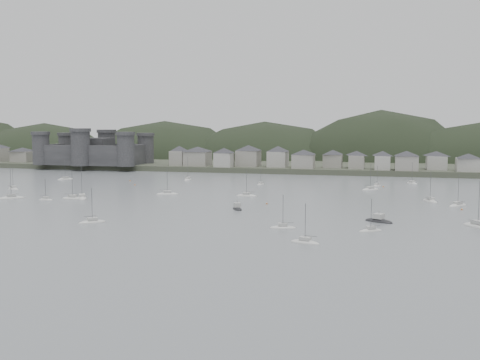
# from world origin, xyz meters

# --- Properties ---
(ground) EXTENTS (900.00, 900.00, 0.00)m
(ground) POSITION_xyz_m (0.00, 0.00, 0.00)
(ground) COLOR slate
(ground) RESTS_ON ground
(far_shore_land) EXTENTS (900.00, 250.00, 3.00)m
(far_shore_land) POSITION_xyz_m (0.00, 295.00, 1.50)
(far_shore_land) COLOR #383D2D
(far_shore_land) RESTS_ON ground
(forested_ridge) EXTENTS (851.55, 103.94, 102.57)m
(forested_ridge) POSITION_xyz_m (4.83, 269.40, -11.28)
(forested_ridge) COLOR black
(forested_ridge) RESTS_ON ground
(castle) EXTENTS (66.00, 43.00, 20.00)m
(castle) POSITION_xyz_m (-120.00, 179.80, 10.96)
(castle) COLOR #2F2F31
(castle) RESTS_ON far_shore_land
(waterfront_town) EXTENTS (451.48, 28.46, 12.92)m
(waterfront_town) POSITION_xyz_m (50.59, 183.34, 8.66)
(waterfront_town) COLOR gray
(waterfront_town) RESTS_ON far_shore_land
(sailboat_lead) EXTENTS (3.19, 6.26, 8.23)m
(sailboat_lead) POSITION_xyz_m (-0.79, 115.55, 0.19)
(sailboat_lead) COLOR silver
(sailboat_lead) RESTS_ON ground
(moored_fleet) EXTENTS (209.44, 147.23, 13.46)m
(moored_fleet) POSITION_xyz_m (0.49, 66.42, 0.18)
(moored_fleet) COLOR silver
(moored_fleet) RESTS_ON ground
(motor_launch_near) EXTENTS (8.92, 6.82, 4.02)m
(motor_launch_near) POSITION_xyz_m (52.11, 28.27, 0.29)
(motor_launch_near) COLOR black
(motor_launch_near) RESTS_ON ground
(motor_launch_far) EXTENTS (5.47, 7.17, 3.65)m
(motor_launch_far) POSITION_xyz_m (7.96, 40.74, 0.30)
(motor_launch_far) COLOR black
(motor_launch_far) RESTS_ON ground
(mooring_buoys) EXTENTS (164.92, 85.92, 0.70)m
(mooring_buoys) POSITION_xyz_m (-10.30, 79.98, 0.15)
(mooring_buoys) COLOR #CD7B44
(mooring_buoys) RESTS_ON ground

